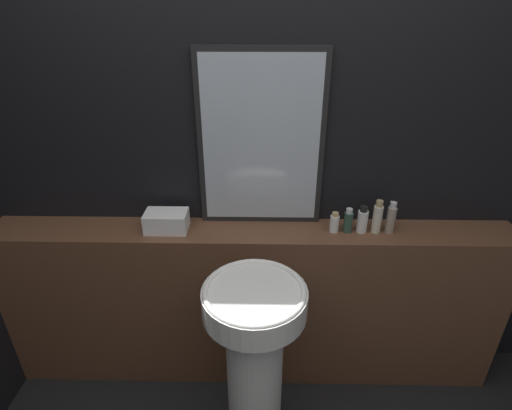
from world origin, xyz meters
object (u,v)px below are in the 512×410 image
towel_stack (167,221)px  lotion_bottle (362,220)px  conditioner_bottle (348,221)px  mirror (261,142)px  pedestal_sink (255,357)px  shampoo_bottle (334,223)px  hand_soap_bottle (391,218)px  body_wash_bottle (377,218)px

towel_stack → lotion_bottle: lotion_bottle is taller
conditioner_bottle → lotion_bottle: lotion_bottle is taller
mirror → lotion_bottle: size_ratio=6.14×
pedestal_sink → lotion_bottle: size_ratio=6.93×
shampoo_bottle → lotion_bottle: bearing=0.0°
conditioner_bottle → hand_soap_bottle: 0.20m
pedestal_sink → shampoo_bottle: (0.37, 0.43, 0.42)m
towel_stack → hand_soap_bottle: (1.06, 0.00, 0.03)m
mirror → hand_soap_bottle: size_ratio=5.19×
lotion_bottle → shampoo_bottle: bearing=180.0°
shampoo_bottle → hand_soap_bottle: (0.26, 0.00, 0.03)m
hand_soap_bottle → lotion_bottle: bearing=-180.0°
pedestal_sink → body_wash_bottle: 0.84m
mirror → conditioner_bottle: bearing=-13.5°
mirror → towel_stack: 0.58m
conditioner_bottle → lotion_bottle: size_ratio=0.91×
lotion_bottle → hand_soap_bottle: (0.13, 0.00, 0.01)m
mirror → body_wash_bottle: size_ratio=4.95×
shampoo_bottle → towel_stack: bearing=180.0°
towel_stack → hand_soap_bottle: 1.06m
body_wash_bottle → hand_soap_bottle: size_ratio=1.05×
shampoo_bottle → body_wash_bottle: body_wash_bottle is taller
lotion_bottle → body_wash_bottle: body_wash_bottle is taller
conditioner_bottle → mirror: bearing=166.5°
towel_stack → lotion_bottle: size_ratio=1.50×
mirror → shampoo_bottle: 0.51m
mirror → body_wash_bottle: bearing=-10.3°
shampoo_bottle → lotion_bottle: 0.13m
conditioner_bottle → body_wash_bottle: size_ratio=0.74×
towel_stack → body_wash_bottle: (1.00, 0.00, 0.03)m
pedestal_sink → conditioner_bottle: (0.43, 0.43, 0.43)m
pedestal_sink → hand_soap_bottle: (0.63, 0.43, 0.44)m
conditioner_bottle → hand_soap_bottle: size_ratio=0.77×
mirror → conditioner_bottle: mirror is taller
pedestal_sink → shampoo_bottle: bearing=49.4°
towel_stack → shampoo_bottle: (0.80, 0.00, -0.00)m
hand_soap_bottle → towel_stack: bearing=-180.0°
body_wash_bottle → towel_stack: bearing=180.0°
towel_stack → shampoo_bottle: size_ratio=1.99×
mirror → body_wash_bottle: mirror is taller
mirror → lotion_bottle: bearing=-11.7°
pedestal_sink → body_wash_bottle: body_wash_bottle is taller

